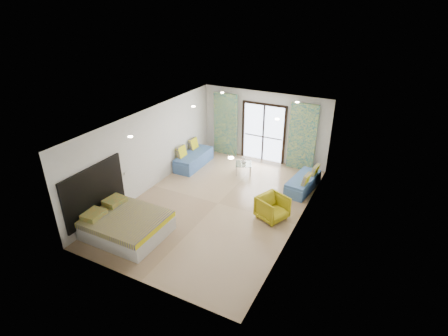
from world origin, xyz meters
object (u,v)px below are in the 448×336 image
at_px(daybed_left, 193,159).
at_px(armchair, 272,207).
at_px(daybed_right, 303,183).
at_px(coffee_table, 244,165).
at_px(bed, 126,225).

relative_size(daybed_left, armchair, 2.36).
xyz_separation_m(daybed_right, coffee_table, (-2.28, 0.22, 0.08)).
distance_m(daybed_right, coffee_table, 2.29).
relative_size(daybed_left, daybed_right, 1.07).
relative_size(daybed_right, armchair, 2.20).
relative_size(bed, daybed_right, 1.18).
bearing_deg(bed, armchair, 37.58).
xyz_separation_m(daybed_right, armchair, (-0.34, -2.06, 0.14)).
bearing_deg(coffee_table, bed, -105.39).
xyz_separation_m(bed, daybed_right, (3.59, 4.56, -0.04)).
bearing_deg(coffee_table, armchair, -49.68).
bearing_deg(daybed_left, bed, -83.00).
relative_size(bed, coffee_table, 2.70).
distance_m(coffee_table, armchair, 2.99).
bearing_deg(daybed_right, armchair, -92.41).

